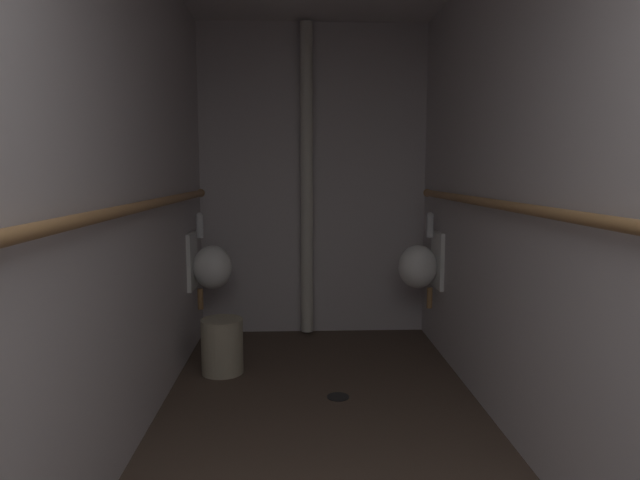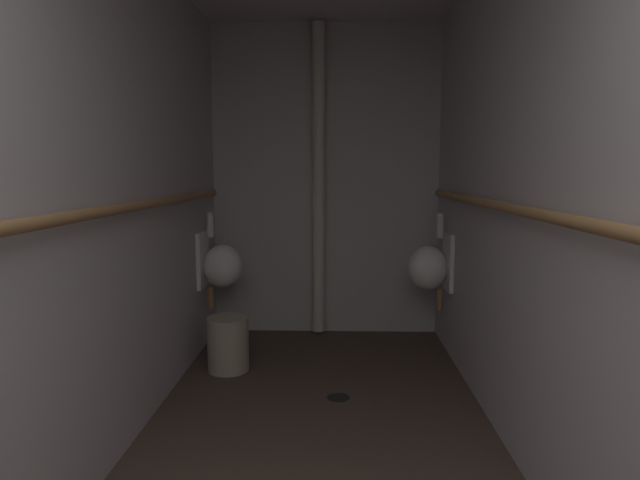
{
  "view_description": "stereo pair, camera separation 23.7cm",
  "coord_description": "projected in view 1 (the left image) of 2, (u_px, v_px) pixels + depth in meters",
  "views": [
    {
      "loc": [
        -0.14,
        -0.19,
        1.4
      ],
      "look_at": [
        -0.0,
        3.1,
        0.99
      ],
      "focal_mm": 31.11,
      "sensor_mm": 36.0,
      "label": 1
    },
    {
      "loc": [
        0.09,
        -0.19,
        1.4
      ],
      "look_at": [
        -0.0,
        3.1,
        0.99
      ],
      "focal_mm": 31.11,
      "sensor_mm": 36.0,
      "label": 2
    }
  ],
  "objects": [
    {
      "name": "standpipe_back_wall",
      "position": [
        307.0,
        182.0,
        4.66
      ],
      "size": [
        0.1,
        0.1,
        2.58
      ],
      "primitive_type": "cylinder",
      "color": "beige",
      "rests_on": "ground"
    },
    {
      "name": "wall_right",
      "position": [
        547.0,
        190.0,
        2.52
      ],
      "size": [
        0.06,
        4.69,
        2.63
      ],
      "primitive_type": "cube",
      "color": "#BDB5B7",
      "rests_on": "ground"
    },
    {
      "name": "wall_left",
      "position": [
        103.0,
        191.0,
        2.43
      ],
      "size": [
        0.06,
        4.69,
        2.63
      ],
      "primitive_type": "cube",
      "color": "#BDB5B7",
      "rests_on": "ground"
    },
    {
      "name": "supply_pipe_right",
      "position": [
        526.0,
        209.0,
        2.54
      ],
      "size": [
        0.06,
        3.91,
        0.06
      ],
      "color": "#9E7042"
    },
    {
      "name": "floor_drain",
      "position": [
        338.0,
        396.0,
        3.46
      ],
      "size": [
        0.14,
        0.14,
        0.01
      ],
      "primitive_type": "cylinder",
      "color": "black",
      "rests_on": "ground"
    },
    {
      "name": "urinal_right_mid",
      "position": [
        420.0,
        265.0,
        4.31
      ],
      "size": [
        0.32,
        0.3,
        0.76
      ],
      "color": "white"
    },
    {
      "name": "supply_pipe_left",
      "position": [
        126.0,
        210.0,
        2.47
      ],
      "size": [
        0.06,
        3.96,
        0.06
      ],
      "color": "#9E7042"
    },
    {
      "name": "urinal_left_mid",
      "position": [
        210.0,
        266.0,
        4.27
      ],
      "size": [
        0.32,
        0.3,
        0.76
      ],
      "color": "white"
    },
    {
      "name": "wall_back",
      "position": [
        313.0,
        181.0,
        4.77
      ],
      "size": [
        2.05,
        0.06,
        2.63
      ],
      "primitive_type": "cube",
      "color": "#BDB5B7",
      "rests_on": "ground"
    },
    {
      "name": "waste_bin",
      "position": [
        222.0,
        346.0,
        3.86
      ],
      "size": [
        0.29,
        0.29,
        0.38
      ],
      "primitive_type": "cylinder",
      "color": "#9E937A",
      "rests_on": "ground"
    },
    {
      "name": "floor",
      "position": [
        328.0,
        476.0,
        2.64
      ],
      "size": [
        2.05,
        4.69,
        0.08
      ],
      "primitive_type": "cube",
      "color": "#47382D",
      "rests_on": "ground"
    }
  ]
}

